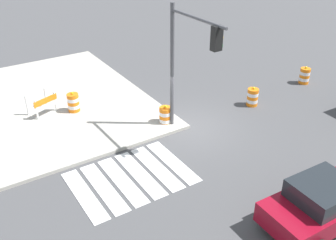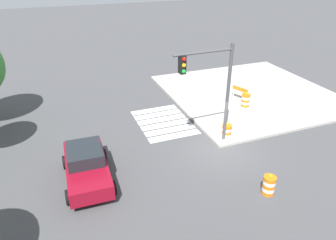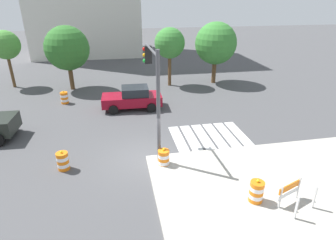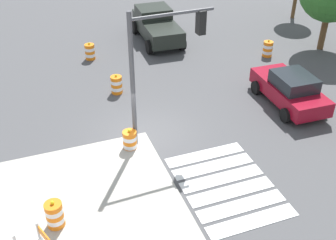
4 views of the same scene
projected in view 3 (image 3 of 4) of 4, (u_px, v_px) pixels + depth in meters
ground_plane at (146, 158)px, 14.48m from camera, size 120.00×120.00×0.00m
sidewalk_corner at (331, 228)px, 10.10m from camera, size 12.00×12.00×0.15m
crosswalk_stripes at (209, 136)px, 16.77m from camera, size 4.35×3.20×0.02m
sports_car at (133, 98)px, 20.53m from camera, size 4.36×2.26×1.63m
traffic_barrel_near_corner at (63, 161)px, 13.42m from camera, size 0.56×0.56×1.02m
traffic_barrel_crosswalk_end at (64, 98)px, 21.60m from camera, size 0.56×0.56×1.02m
traffic_barrel_median_far at (164, 158)px, 13.63m from camera, size 0.56×0.56×1.02m
traffic_barrel_on_sidewalk at (256, 191)px, 11.12m from camera, size 0.56×0.56×1.02m
construction_barricade at (293, 193)px, 10.87m from camera, size 1.43×1.17×1.00m
traffic_light_pole at (153, 82)px, 13.45m from camera, size 0.47×3.29×5.50m
street_tree_streetside_near at (5, 45)px, 24.11m from camera, size 2.47×2.47×5.01m
street_tree_streetside_mid at (67, 48)px, 23.60m from camera, size 3.72×3.72×5.46m
street_tree_streetside_far at (170, 43)px, 24.56m from camera, size 2.68×2.68×5.18m
street_tree_corner_lot at (216, 43)px, 25.41m from camera, size 3.78×3.78×5.57m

